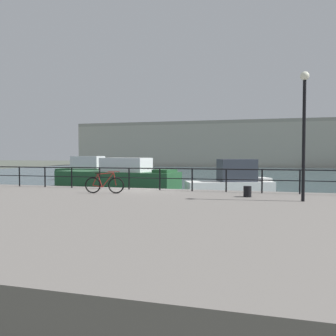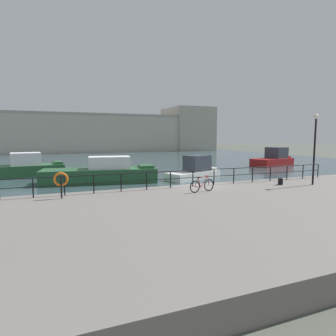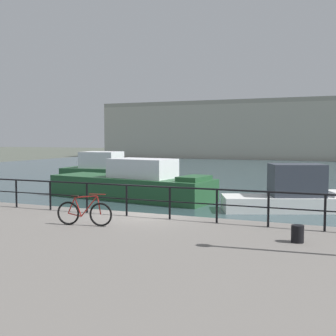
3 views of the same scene
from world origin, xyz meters
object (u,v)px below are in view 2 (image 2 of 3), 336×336
Objects in this scene: parked_bicycle at (202,185)px; moored_cabin_cruiser at (274,159)px; harbor_building at (109,133)px; life_ring_stand at (61,180)px; moored_small_launch at (102,173)px; moored_red_daysailer at (195,170)px; quay_lamp_post at (315,140)px; moored_green_narrowboat at (29,167)px; mooring_bollard at (280,181)px.

moored_cabin_cruiser is at bearing 29.64° from parked_bicycle.
harbor_building is 50.15× the size of life_ring_stand.
moored_small_launch is 10.57m from life_ring_stand.
quay_lamp_post is (3.38, -10.75, 3.02)m from moored_red_daysailer.
moored_red_daysailer is at bearing -33.82° from moored_green_narrowboat.
moored_cabin_cruiser reaches higher than moored_red_daysailer.
moored_green_narrowboat is 17.44m from life_ring_stand.
quay_lamp_post reaches higher than moored_small_launch.
quay_lamp_post is (8.20, -0.52, 2.63)m from parked_bicycle.
quay_lamp_post is at bearing -51.09° from moored_green_narrowboat.
moored_green_narrowboat is at bearing 138.90° from moored_small_launch.
quay_lamp_post is at bearing -94.90° from moored_red_daysailer.
moored_cabin_cruiser reaches higher than mooring_bollard.
quay_lamp_post is (2.02, -0.82, 2.79)m from mooring_bollard.
moored_green_narrowboat is at bearing 98.49° from life_ring_stand.
moored_green_narrowboat reaches higher than life_ring_stand.
harbor_building reaches higher than quay_lamp_post.
moored_red_daysailer is 3.55× the size of parked_bicycle.
harbor_building reaches higher than moored_small_launch.
mooring_bollard is (10.19, -10.72, 0.21)m from moored_small_launch.
parked_bicycle is 3.98× the size of mooring_bollard.
moored_cabin_cruiser is 31.24m from moored_green_narrowboat.
moored_red_daysailer is at bearing 54.47° from parked_bicycle.
moored_cabin_cruiser is 33.00m from life_ring_stand.
moored_cabin_cruiser is at bearing 54.80° from quay_lamp_post.
moored_small_launch is 5.80× the size of parked_bicycle.
moored_small_launch is 7.28× the size of life_ring_stand.
moored_green_narrowboat is 17.21m from moored_red_daysailer.
harbor_building is 54.61m from moored_red_daysailer.
moored_small_launch is at bearing 152.58° from moored_red_daysailer.
moored_green_narrowboat is at bearing 164.09° from moored_cabin_cruiser.
moored_red_daysailer is (-1.80, -54.43, -4.02)m from harbor_building.
moored_cabin_cruiser is at bearing -73.15° from harbor_building.
harbor_building is 159.24× the size of mooring_bollard.
quay_lamp_post is (12.21, -11.54, 3.00)m from moored_small_launch.
moored_green_narrowboat is 21.10m from parked_bicycle.
moored_green_narrowboat is at bearing 108.99° from parked_bicycle.
moored_green_narrowboat is (-16.95, -46.26, -3.94)m from harbor_building.
quay_lamp_post is (15.95, -1.69, 2.04)m from life_ring_stand.
moored_red_daysailer is at bearing 3.33° from moored_small_launch.
moored_green_narrowboat is at bearing 129.31° from moored_red_daysailer.
parked_bicycle is at bearing -61.58° from moored_small_launch.
parked_bicycle is at bearing -154.33° from moored_cabin_cruiser.
harbor_building is at bearing 64.41° from moored_green_narrowboat.
harbor_building is 14.81× the size of quay_lamp_post.
parked_bicycle is at bearing -95.85° from harbor_building.
moored_green_narrowboat reaches higher than moored_red_daysailer.
mooring_bollard is 0.09× the size of quay_lamp_post.
life_ring_stand is 16.17m from quay_lamp_post.
life_ring_stand reaches higher than mooring_bollard.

